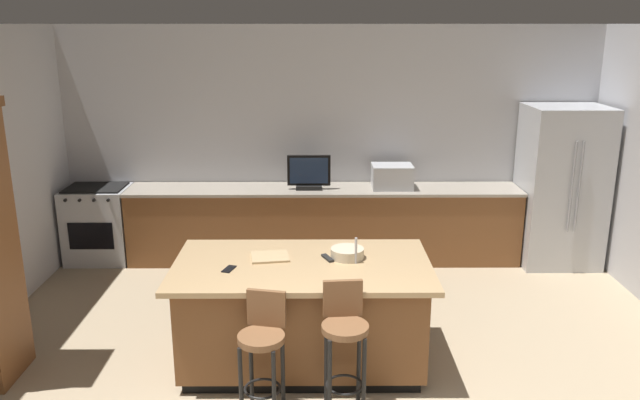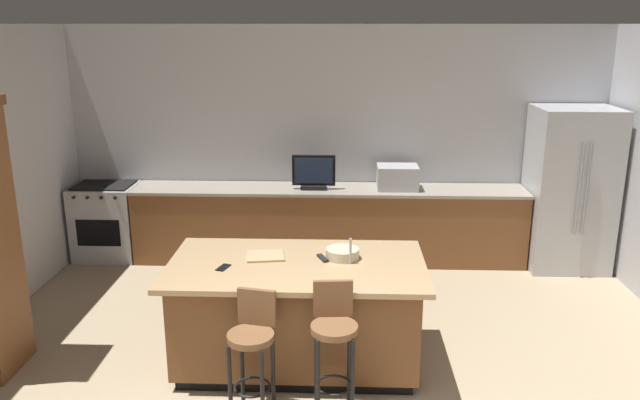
{
  "view_description": "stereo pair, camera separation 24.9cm",
  "coord_description": "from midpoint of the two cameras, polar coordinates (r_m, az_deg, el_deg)",
  "views": [
    {
      "loc": [
        -0.17,
        -3.0,
        2.8
      ],
      "look_at": [
        -0.13,
        2.89,
        1.15
      ],
      "focal_mm": 35.21,
      "sensor_mm": 36.0,
      "label": 1
    },
    {
      "loc": [
        0.08,
        -2.99,
        2.8
      ],
      "look_at": [
        -0.13,
        2.89,
        1.15
      ],
      "focal_mm": 35.21,
      "sensor_mm": 36.0,
      "label": 2
    }
  ],
  "objects": [
    {
      "name": "bar_stool_left",
      "position": [
        4.68,
        -4.6,
        -12.97
      ],
      "size": [
        0.35,
        0.36,
        0.95
      ],
      "rotation": [
        0.0,
        0.0,
        -0.21
      ],
      "color": "brown",
      "rests_on": "ground_plane"
    },
    {
      "name": "tv_monitor",
      "position": [
        7.42,
        0.39,
        2.42
      ],
      "size": [
        0.51,
        0.16,
        0.41
      ],
      "color": "black",
      "rests_on": "counter_back"
    },
    {
      "name": "sink_faucet_island",
      "position": [
        5.13,
        4.17,
        -4.66
      ],
      "size": [
        0.02,
        0.02,
        0.22
      ],
      "primitive_type": "cylinder",
      "color": "#B2B2B7",
      "rests_on": "kitchen_island"
    },
    {
      "name": "wall_back",
      "position": [
        7.78,
        2.39,
        5.31
      ],
      "size": [
        7.0,
        0.12,
        2.81
      ],
      "primitive_type": "cube",
      "color": "#BCBCC1",
      "rests_on": "ground_plane"
    },
    {
      "name": "cutting_board",
      "position": [
        5.31,
        -3.64,
        -5.11
      ],
      "size": [
        0.35,
        0.31,
        0.02
      ],
      "primitive_type": "cube",
      "rotation": [
        0.0,
        0.0,
        0.15
      ],
      "color": "tan",
      "rests_on": "kitchen_island"
    },
    {
      "name": "tv_remote",
      "position": [
        5.25,
        1.61,
        -5.31
      ],
      "size": [
        0.11,
        0.17,
        0.02
      ],
      "primitive_type": "cube",
      "rotation": [
        0.0,
        0.0,
        0.4
      ],
      "color": "black",
      "rests_on": "kitchen_island"
    },
    {
      "name": "counter_back",
      "position": [
        7.64,
        1.73,
        -2.21
      ],
      "size": [
        4.71,
        0.62,
        0.91
      ],
      "color": "brown",
      "rests_on": "ground_plane"
    },
    {
      "name": "kitchen_island",
      "position": [
        5.35,
        -0.74,
        -10.2
      ],
      "size": [
        2.12,
        1.18,
        0.91
      ],
      "color": "black",
      "rests_on": "ground_plane"
    },
    {
      "name": "cell_phone",
      "position": [
        5.11,
        -7.4,
        -6.11
      ],
      "size": [
        0.11,
        0.16,
        0.01
      ],
      "primitive_type": "cube",
      "rotation": [
        0.0,
        0.0,
        -0.3
      ],
      "color": "black",
      "rests_on": "kitchen_island"
    },
    {
      "name": "refrigerator",
      "position": [
        7.92,
        22.56,
        0.94
      ],
      "size": [
        0.91,
        0.82,
        1.9
      ],
      "color": "#B7BABF",
      "rests_on": "ground_plane"
    },
    {
      "name": "range_oven",
      "position": [
        8.13,
        -17.96,
        -1.84
      ],
      "size": [
        0.75,
        0.63,
        0.93
      ],
      "color": "#B7BABF",
      "rests_on": "ground_plane"
    },
    {
      "name": "bar_stool_right",
      "position": [
        4.63,
        2.85,
        -12.49
      ],
      "size": [
        0.34,
        0.35,
        1.02
      ],
      "rotation": [
        0.0,
        0.0,
        0.08
      ],
      "color": "brown",
      "rests_on": "ground_plane"
    },
    {
      "name": "microwave",
      "position": [
        7.52,
        7.99,
        2.06
      ],
      "size": [
        0.48,
        0.36,
        0.28
      ],
      "primitive_type": "cube",
      "color": "#B7BABF",
      "rests_on": "counter_back"
    },
    {
      "name": "sink_faucet_back",
      "position": [
        7.58,
        1.74,
        2.15
      ],
      "size": [
        0.02,
        0.02,
        0.24
      ],
      "primitive_type": "cylinder",
      "color": "#B2B2B7",
      "rests_on": "counter_back"
    },
    {
      "name": "fruit_bowl",
      "position": [
        5.27,
        3.42,
        -4.88
      ],
      "size": [
        0.28,
        0.28,
        0.09
      ],
      "primitive_type": "cylinder",
      "color": "beige",
      "rests_on": "kitchen_island"
    }
  ]
}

